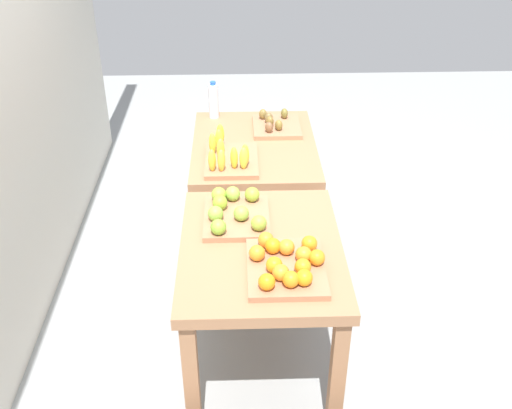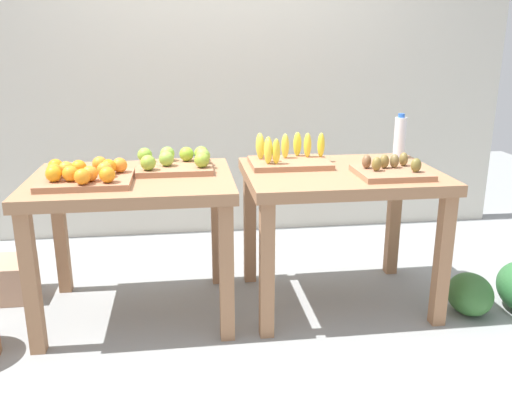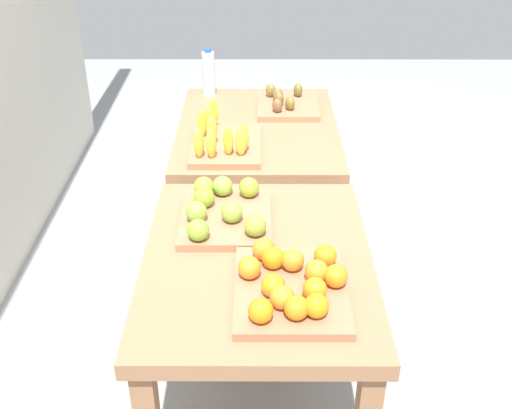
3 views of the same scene
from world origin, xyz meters
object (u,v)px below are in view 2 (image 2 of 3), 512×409
(apple_bin, at_px, (176,162))
(kiwi_bin, at_px, (391,170))
(banana_crate, at_px, (287,157))
(water_bottle, at_px, (400,137))
(display_table_left, at_px, (132,198))
(orange_bin, at_px, (85,175))
(display_table_right, at_px, (340,191))
(watermelon_pile, at_px, (507,290))

(apple_bin, bearing_deg, kiwi_bin, -14.27)
(banana_crate, height_order, water_bottle, water_bottle)
(display_table_left, height_order, banana_crate, banana_crate)
(apple_bin, xyz_separation_m, kiwi_bin, (1.11, -0.28, -0.01))
(banana_crate, bearing_deg, apple_bin, -177.21)
(water_bottle, bearing_deg, kiwi_bin, -116.40)
(orange_bin, distance_m, apple_bin, 0.50)
(display_table_left, distance_m, apple_bin, 0.31)
(apple_bin, distance_m, banana_crate, 0.62)
(orange_bin, bearing_deg, kiwi_bin, -1.61)
(water_bottle, bearing_deg, display_table_left, -170.11)
(display_table_left, xyz_separation_m, banana_crate, (0.85, 0.16, 0.16))
(display_table_right, bearing_deg, orange_bin, -175.33)
(apple_bin, height_order, water_bottle, water_bottle)
(apple_bin, bearing_deg, orange_bin, -151.61)
(orange_bin, distance_m, water_bottle, 1.80)
(banana_crate, bearing_deg, watermelon_pile, -20.13)
(orange_bin, height_order, watermelon_pile, orange_bin)
(kiwi_bin, bearing_deg, display_table_left, 173.54)
(display_table_right, height_order, banana_crate, banana_crate)
(apple_bin, height_order, banana_crate, banana_crate)
(display_table_left, distance_m, display_table_right, 1.12)
(watermelon_pile, bearing_deg, display_table_left, 172.46)
(banana_crate, xyz_separation_m, kiwi_bin, (0.49, -0.31, -0.02))
(orange_bin, xyz_separation_m, apple_bin, (0.44, 0.24, -0.00))
(display_table_right, height_order, water_bottle, water_bottle)
(display_table_left, xyz_separation_m, apple_bin, (0.23, 0.13, 0.16))
(apple_bin, bearing_deg, display_table_right, -8.34)
(apple_bin, xyz_separation_m, water_bottle, (1.32, 0.14, 0.08))
(orange_bin, xyz_separation_m, kiwi_bin, (1.55, -0.04, -0.02))
(display_table_right, xyz_separation_m, watermelon_pile, (0.89, -0.27, -0.53))
(display_table_right, bearing_deg, watermelon_pile, -16.61)
(watermelon_pile, bearing_deg, kiwi_bin, 170.32)
(display_table_left, distance_m, orange_bin, 0.28)
(kiwi_bin, bearing_deg, banana_crate, 147.62)
(orange_bin, height_order, banana_crate, banana_crate)
(display_table_left, xyz_separation_m, watermelon_pile, (2.01, -0.27, -0.53))
(kiwi_bin, distance_m, watermelon_pile, 0.96)
(watermelon_pile, bearing_deg, display_table_right, 163.39)
(orange_bin, distance_m, banana_crate, 1.09)
(apple_bin, height_order, kiwi_bin, apple_bin)
(orange_bin, relative_size, kiwi_bin, 1.22)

